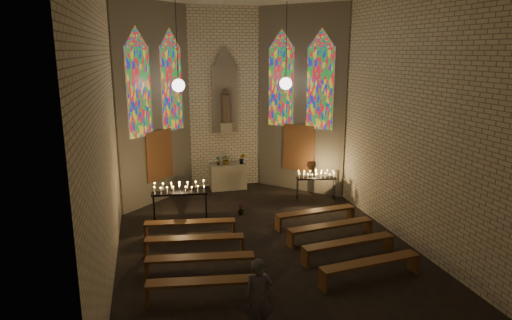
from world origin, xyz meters
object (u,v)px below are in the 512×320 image
Objects in this scene: visitor at (259,299)px; altar at (228,177)px; votive_stand_left at (180,190)px; votive_stand_right at (316,176)px; aisle_flower_pot at (241,209)px.

altar is at bearing 91.79° from visitor.
votive_stand_left is at bearing -123.12° from altar.
visitor is at bearing -107.42° from votive_stand_right.
aisle_flower_pot is 0.24× the size of visitor.
altar is 3.60m from votive_stand_right.
votive_stand_left reaches higher than aisle_flower_pot.
votive_stand_left is at bearing -156.34° from votive_stand_right.
altar is 0.79× the size of votive_stand_left.
visitor is at bearing -76.10° from votive_stand_left.
visitor is (-1.16, -9.60, 0.29)m from altar.
altar is 3.95m from votive_stand_left.
votive_stand_right reaches higher than altar.
votive_stand_left is 1.20× the size of votive_stand_right.
aisle_flower_pot is 2.23m from votive_stand_left.
visitor is (-1.04, -6.62, 0.60)m from aisle_flower_pot.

